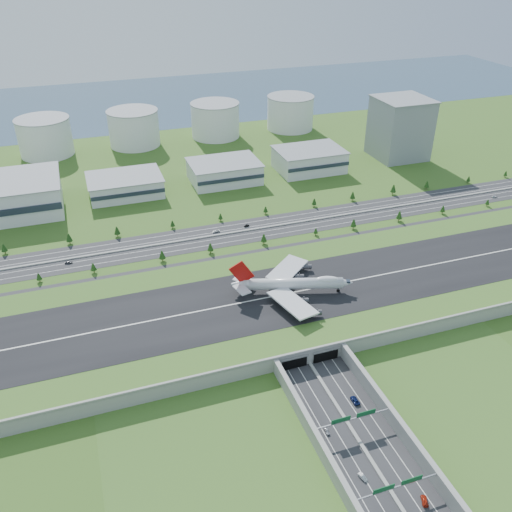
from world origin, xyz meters
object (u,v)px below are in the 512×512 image
object	(u,v)px
office_tower	(400,128)
car_0	(327,431)
car_5	(247,226)
car_6	(494,197)
fuel_tank_a	(45,137)
boeing_747	(292,284)
car_1	(363,477)
car_7	(216,231)
car_4	(69,262)
car_2	(355,400)
car_3	(425,501)

from	to	relation	value
office_tower	car_0	world-z (taller)	office_tower
car_5	car_6	distance (m)	208.82
fuel_tank_a	boeing_747	size ratio (longest dim) A/B	0.73
car_1	car_5	distance (m)	220.30
car_6	car_5	bearing A→B (deg)	86.96
car_6	car_7	xyz separation A→B (m)	(-231.70, 15.82, 0.13)
boeing_747	car_5	size ratio (longest dim) A/B	16.37
car_4	car_6	distance (m)	334.34
car_2	car_6	distance (m)	270.98
car_2	office_tower	bearing A→B (deg)	-124.97
boeing_747	fuel_tank_a	bearing A→B (deg)	130.12
car_1	car_2	bearing A→B (deg)	50.87
car_0	car_1	world-z (taller)	car_1
car_6	car_7	distance (m)	232.24
fuel_tank_a	car_3	xyz separation A→B (m)	(129.81, -444.79, -16.58)
car_4	car_5	world-z (taller)	car_4
car_3	car_5	size ratio (longest dim) A/B	1.31
car_2	car_4	xyz separation A→B (m)	(-119.23, 170.16, -0.01)
car_3	boeing_747	bearing A→B (deg)	-67.46
car_4	car_6	bearing A→B (deg)	-79.04
fuel_tank_a	car_6	xyz separation A→B (m)	(344.28, -225.58, -16.70)
car_1	car_5	bearing A→B (deg)	68.56
car_1	car_4	size ratio (longest dim) A/B	0.91
car_0	car_2	xyz separation A→B (m)	(19.86, 11.97, 0.11)
car_1	car_2	distance (m)	40.91
boeing_747	car_1	bearing A→B (deg)	-81.42
boeing_747	car_3	distance (m)	135.80
car_4	car_1	bearing A→B (deg)	-141.80
office_tower	boeing_747	xyz separation A→B (m)	(-189.29, -194.64, -13.30)
fuel_tank_a	car_2	xyz separation A→B (m)	(129.22, -390.44, -16.55)
car_3	car_6	size ratio (longest dim) A/B	1.11
fuel_tank_a	car_6	bearing A→B (deg)	-33.23
boeing_747	car_4	bearing A→B (deg)	160.72
fuel_tank_a	boeing_747	distance (m)	336.12
car_4	car_7	world-z (taller)	car_4
car_3	car_2	bearing A→B (deg)	-66.47
boeing_747	car_7	xyz separation A→B (m)	(-18.12, 99.89, -13.26)
boeing_747	car_4	distance (m)	150.77
car_0	car_5	bearing A→B (deg)	89.30
car_1	boeing_747	bearing A→B (deg)	66.01
car_1	car_5	world-z (taller)	car_1
boeing_747	car_4	xyz separation A→B (m)	(-120.72, 89.36, -13.25)
boeing_747	car_0	size ratio (longest dim) A/B	16.25
car_2	car_5	bearing A→B (deg)	-92.44
car_3	car_7	world-z (taller)	car_7
fuel_tank_a	car_3	world-z (taller)	fuel_tank_a
fuel_tank_a	boeing_747	world-z (taller)	fuel_tank_a
car_4	boeing_747	bearing A→B (deg)	-114.64
car_1	car_2	size ratio (longest dim) A/B	0.74
car_1	car_5	size ratio (longest dim) A/B	1.06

